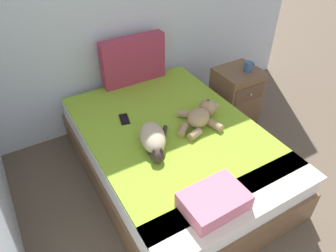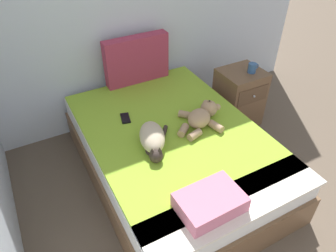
% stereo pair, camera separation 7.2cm
% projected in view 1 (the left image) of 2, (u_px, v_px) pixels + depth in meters
% --- Properties ---
extents(bed, '(1.37, 1.94, 0.49)m').
position_uv_depth(bed, '(173.00, 153.00, 2.71)').
color(bed, brown).
rests_on(bed, ground_plane).
extents(patterned_cushion, '(0.64, 0.12, 0.46)m').
position_uv_depth(patterned_cushion, '(133.00, 60.00, 3.05)').
color(patterned_cushion, '#A5334C').
rests_on(patterned_cushion, bed).
extents(cat, '(0.34, 0.42, 0.15)m').
position_uv_depth(cat, '(153.00, 139.00, 2.37)').
color(cat, '#C6B293').
rests_on(cat, bed).
extents(teddy_bear, '(0.48, 0.39, 0.16)m').
position_uv_depth(teddy_bear, '(201.00, 115.00, 2.62)').
color(teddy_bear, tan).
rests_on(teddy_bear, bed).
extents(cell_phone, '(0.10, 0.16, 0.01)m').
position_uv_depth(cell_phone, '(124.00, 119.00, 2.68)').
color(cell_phone, black).
rests_on(cell_phone, bed).
extents(throw_pillow, '(0.41, 0.29, 0.11)m').
position_uv_depth(throw_pillow, '(214.00, 201.00, 1.94)').
color(throw_pillow, '#D1728C').
rests_on(throw_pillow, bed).
extents(nightstand, '(0.42, 0.42, 0.61)m').
position_uv_depth(nightstand, '(235.00, 96.00, 3.32)').
color(nightstand, brown).
rests_on(nightstand, ground_plane).
extents(mug, '(0.12, 0.08, 0.09)m').
position_uv_depth(mug, '(249.00, 66.00, 3.09)').
color(mug, '#33598C').
rests_on(mug, nightstand).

